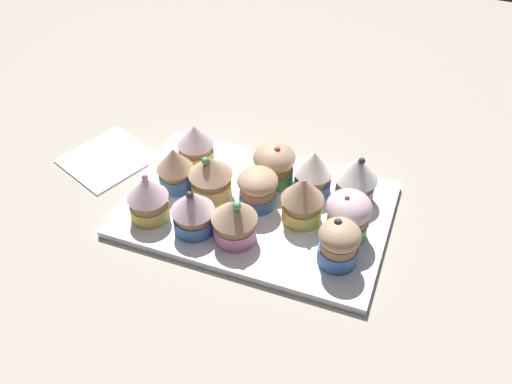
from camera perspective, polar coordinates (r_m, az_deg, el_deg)
ground_plane at (r=87.84cm, az=-0.00°, el=-2.72°), size 180.00×180.00×3.00cm
baking_tray at (r=86.35cm, az=-0.00°, el=-1.75°), size 39.30×25.64×1.20cm
cupcake_0 at (r=85.86cm, az=9.98°, el=1.46°), size 6.36×6.36×8.20cm
cupcake_1 at (r=86.45cm, az=5.74°, el=2.05°), size 5.87×5.87×7.42cm
cupcake_2 at (r=88.23cm, az=1.81°, el=2.86°), size 6.51×6.51×6.86cm
cupcake_3 at (r=92.29cm, az=-6.06°, el=4.84°), size 5.91×5.91×6.89cm
cupcake_4 at (r=80.34cm, az=9.16°, el=-2.27°), size 6.41×6.41×7.61cm
cupcake_5 at (r=81.35cm, az=4.59°, el=-0.77°), size 6.25×6.25×8.07cm
cupcake_6 at (r=84.18cm, az=0.21°, el=0.40°), size 6.02×6.02×6.16cm
cupcake_7 at (r=86.00cm, az=-4.55°, el=1.70°), size 6.74×6.74×7.27cm
cupcake_8 at (r=87.32cm, az=-8.21°, el=2.26°), size 5.64×5.64×7.34cm
cupcake_9 at (r=76.82cm, az=8.24°, el=-5.04°), size 5.74×5.74×7.30cm
cupcake_10 at (r=79.00cm, az=-2.16°, el=-2.71°), size 6.49×6.49×7.48cm
cupcake_11 at (r=80.67cm, az=-6.31°, el=-1.80°), size 6.22×6.22×7.49cm
cupcake_12 at (r=83.40cm, az=-10.76°, el=-0.44°), size 6.06×6.06×7.76cm
napkin at (r=98.97cm, az=-14.58°, el=3.26°), size 16.37×16.79×0.60cm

